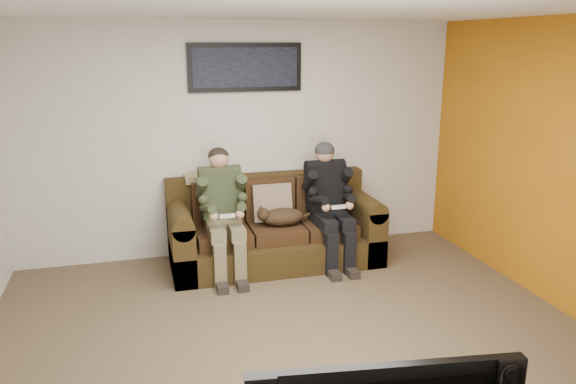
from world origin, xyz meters
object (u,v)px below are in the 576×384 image
object	(u,v)px
sofa	(273,230)
person_right	(329,197)
person_left	(222,205)
cat	(281,217)
framed_poster	(245,67)

from	to	relation	value
sofa	person_right	size ratio (longest dim) A/B	1.72
person_right	person_left	bearing A→B (deg)	-179.98
person_left	person_right	world-z (taller)	person_right
cat	person_left	bearing A→B (deg)	-177.76
sofa	person_right	distance (m)	0.73
sofa	cat	xyz separation A→B (m)	(0.05, -0.16, 0.20)
cat	framed_poster	bearing A→B (deg)	114.60
person_right	cat	bearing A→B (deg)	177.37
person_left	framed_poster	bearing A→B (deg)	56.40
person_right	framed_poster	distance (m)	1.67
person_left	framed_poster	size ratio (longest dim) A/B	1.05
sofa	person_left	xyz separation A→B (m)	(-0.58, -0.19, 0.39)
sofa	person_right	world-z (taller)	person_right
sofa	framed_poster	distance (m)	1.80
person_left	person_right	bearing A→B (deg)	0.02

